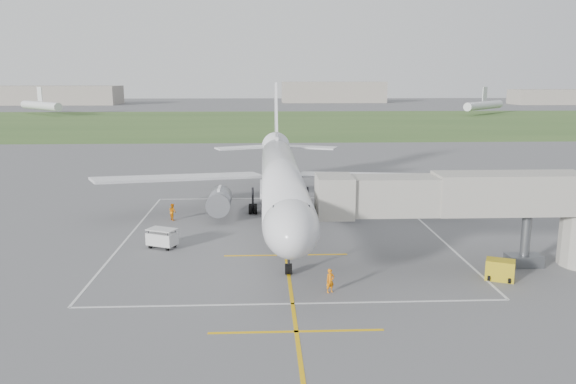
{
  "coord_description": "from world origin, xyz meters",
  "views": [
    {
      "loc": [
        -1.81,
        -53.46,
        14.07
      ],
      "look_at": [
        0.44,
        -4.0,
        4.0
      ],
      "focal_mm": 35.0,
      "sensor_mm": 36.0,
      "label": 1
    }
  ],
  "objects_px": {
    "gpu_unit": "(500,270)",
    "ramp_worker_wing": "(173,212)",
    "baggage_cart": "(162,238)",
    "airliner": "(281,179)",
    "ramp_worker_nose": "(330,281)",
    "jet_bridge": "(499,206)"
  },
  "relations": [
    {
      "from": "gpu_unit",
      "to": "ramp_worker_wing",
      "type": "bearing_deg",
      "value": 169.67
    },
    {
      "from": "baggage_cart",
      "to": "airliner",
      "type": "bearing_deg",
      "value": 63.42
    },
    {
      "from": "airliner",
      "to": "ramp_worker_nose",
      "type": "height_order",
      "value": "airliner"
    },
    {
      "from": "airliner",
      "to": "baggage_cart",
      "type": "bearing_deg",
      "value": -141.37
    },
    {
      "from": "ramp_worker_nose",
      "to": "ramp_worker_wing",
      "type": "height_order",
      "value": "ramp_worker_wing"
    },
    {
      "from": "ramp_worker_nose",
      "to": "gpu_unit",
      "type": "bearing_deg",
      "value": -14.51
    },
    {
      "from": "jet_bridge",
      "to": "ramp_worker_wing",
      "type": "distance_m",
      "value": 31.09
    },
    {
      "from": "gpu_unit",
      "to": "airliner",
      "type": "bearing_deg",
      "value": 156.16
    },
    {
      "from": "airliner",
      "to": "baggage_cart",
      "type": "height_order",
      "value": "airliner"
    },
    {
      "from": "airliner",
      "to": "ramp_worker_wing",
      "type": "height_order",
      "value": "airliner"
    },
    {
      "from": "ramp_worker_wing",
      "to": "gpu_unit",
      "type": "bearing_deg",
      "value": -161.68
    },
    {
      "from": "baggage_cart",
      "to": "ramp_worker_nose",
      "type": "bearing_deg",
      "value": -14.68
    },
    {
      "from": "baggage_cart",
      "to": "ramp_worker_nose",
      "type": "height_order",
      "value": "baggage_cart"
    },
    {
      "from": "jet_bridge",
      "to": "gpu_unit",
      "type": "height_order",
      "value": "jet_bridge"
    },
    {
      "from": "airliner",
      "to": "baggage_cart",
      "type": "distance_m",
      "value": 13.7
    },
    {
      "from": "ramp_worker_wing",
      "to": "baggage_cart",
      "type": "bearing_deg",
      "value": 147.25
    },
    {
      "from": "gpu_unit",
      "to": "ramp_worker_wing",
      "type": "relative_size",
      "value": 1.35
    },
    {
      "from": "airliner",
      "to": "ramp_worker_wing",
      "type": "relative_size",
      "value": 27.57
    },
    {
      "from": "ramp_worker_nose",
      "to": "ramp_worker_wing",
      "type": "distance_m",
      "value": 24.32
    },
    {
      "from": "ramp_worker_nose",
      "to": "ramp_worker_wing",
      "type": "xyz_separation_m",
      "value": [
        -13.56,
        20.19,
        0.03
      ]
    },
    {
      "from": "baggage_cart",
      "to": "ramp_worker_nose",
      "type": "relative_size",
      "value": 1.68
    },
    {
      "from": "baggage_cart",
      "to": "ramp_worker_wing",
      "type": "relative_size",
      "value": 1.62
    }
  ]
}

